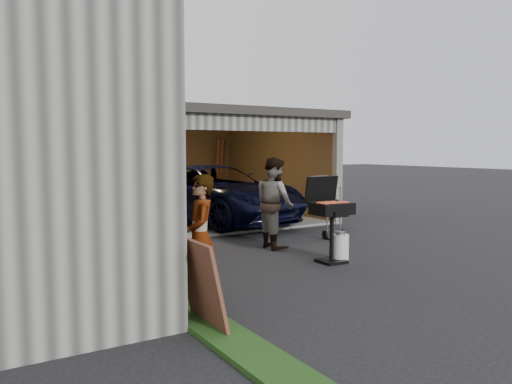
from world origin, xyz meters
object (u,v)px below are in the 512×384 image
(minivan, at_px, (214,196))
(woman, at_px, (201,237))
(bbq_grill, at_px, (331,212))
(plywood_panel, at_px, (201,284))
(propane_tank, at_px, (340,248))
(hand_truck, at_px, (335,229))
(man, at_px, (275,203))

(minivan, distance_m, woman, 6.46)
(minivan, bearing_deg, woman, -133.07)
(bbq_grill, relative_size, plywood_panel, 1.47)
(minivan, relative_size, plywood_panel, 5.23)
(propane_tank, xyz_separation_m, plywood_panel, (-3.46, -1.74, 0.26))
(woman, distance_m, plywood_panel, 1.16)
(hand_truck, bearing_deg, propane_tank, -120.45)
(plywood_panel, bearing_deg, bbq_grill, 28.20)
(man, height_order, plywood_panel, man)
(minivan, height_order, plywood_panel, minivan)
(bbq_grill, bearing_deg, minivan, 86.75)
(bbq_grill, xyz_separation_m, propane_tank, (0.22, 0.00, -0.64))
(minivan, relative_size, hand_truck, 4.53)
(minivan, bearing_deg, man, -111.28)
(plywood_panel, distance_m, hand_truck, 5.84)
(woman, xyz_separation_m, man, (2.67, 2.29, 0.08))
(man, distance_m, bbq_grill, 1.57)
(propane_tank, bearing_deg, plywood_panel, -153.33)
(plywood_panel, height_order, hand_truck, hand_truck)
(plywood_panel, bearing_deg, minivan, 62.27)
(plywood_panel, relative_size, hand_truck, 0.87)
(plywood_panel, bearing_deg, hand_truck, 35.41)
(bbq_grill, bearing_deg, woman, -165.26)
(bbq_grill, bearing_deg, man, 93.66)
(woman, relative_size, bbq_grill, 1.10)
(plywood_panel, bearing_deg, propane_tank, 26.67)
(woman, distance_m, man, 3.52)
(hand_truck, bearing_deg, man, -169.60)
(bbq_grill, xyz_separation_m, plywood_panel, (-3.24, -1.74, -0.38))
(bbq_grill, height_order, propane_tank, bbq_grill)
(plywood_panel, xyz_separation_m, hand_truck, (4.75, 3.38, -0.27))
(propane_tank, bearing_deg, minivan, 89.32)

